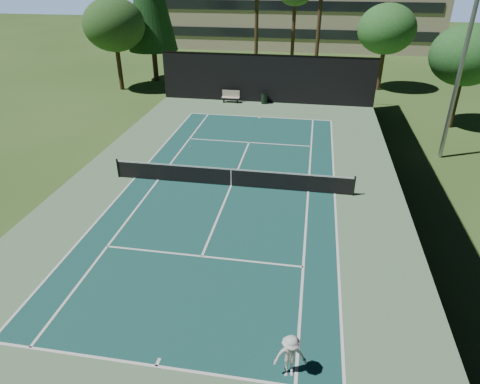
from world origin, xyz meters
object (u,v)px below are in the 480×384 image
(tennis_ball_d, at_px, (191,147))
(park_bench, at_px, (231,96))
(player, at_px, (290,356))
(tennis_ball_c, at_px, (249,149))
(tennis_ball_b, at_px, (230,180))
(trash_bin, at_px, (264,98))
(tennis_net, at_px, (231,177))

(tennis_ball_d, bearing_deg, park_bench, 86.53)
(player, relative_size, park_bench, 0.98)
(tennis_ball_c, bearing_deg, tennis_ball_b, -94.77)
(player, distance_m, trash_bin, 27.39)
(tennis_ball_b, height_order, tennis_ball_c, same)
(trash_bin, bearing_deg, player, -81.60)
(player, xyz_separation_m, tennis_ball_c, (-3.70, 16.66, -0.70))
(player, bearing_deg, tennis_ball_c, 89.74)
(player, relative_size, tennis_ball_d, 19.51)
(park_bench, height_order, trash_bin, park_bench)
(player, bearing_deg, tennis_ball_d, 101.83)
(tennis_ball_b, bearing_deg, tennis_net, -72.14)
(tennis_net, distance_m, tennis_ball_b, 0.79)
(tennis_ball_d, bearing_deg, tennis_ball_c, 3.63)
(tennis_net, bearing_deg, player, -71.21)
(player, height_order, tennis_ball_d, player)
(player, distance_m, tennis_ball_b, 12.74)
(player, xyz_separation_m, tennis_ball_d, (-7.52, 16.41, -0.70))
(tennis_ball_c, distance_m, park_bench, 10.80)
(trash_bin, bearing_deg, tennis_net, -89.64)
(player, distance_m, park_bench, 27.83)
(tennis_net, bearing_deg, tennis_ball_c, 87.78)
(player, relative_size, trash_bin, 1.55)
(tennis_ball_d, bearing_deg, tennis_net, -53.75)
(tennis_net, bearing_deg, park_bench, 100.89)
(tennis_ball_d, xyz_separation_m, trash_bin, (3.52, 10.68, 0.44))
(tennis_ball_d, height_order, park_bench, park_bench)
(trash_bin, bearing_deg, tennis_ball_b, -90.32)
(tennis_ball_b, xyz_separation_m, park_bench, (-2.80, 14.92, 0.51))
(tennis_ball_c, bearing_deg, park_bench, 107.15)
(tennis_ball_c, bearing_deg, trash_bin, 91.64)
(tennis_ball_c, distance_m, tennis_ball_d, 3.83)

